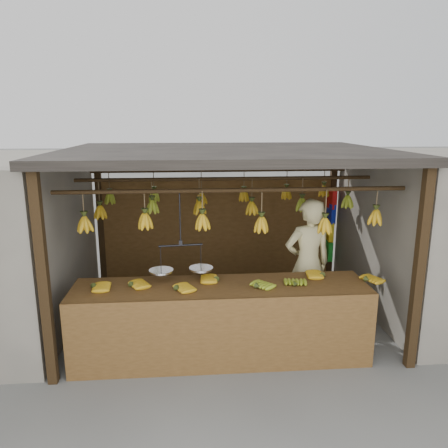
{
  "coord_description": "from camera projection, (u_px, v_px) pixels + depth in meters",
  "views": [
    {
      "loc": [
        -0.5,
        -5.84,
        2.77
      ],
      "look_at": [
        0.0,
        0.3,
        1.3
      ],
      "focal_mm": 35.0,
      "sensor_mm": 36.0,
      "label": 1
    }
  ],
  "objects": [
    {
      "name": "hanging_bananas",
      "position": [
        226.0,
        207.0,
        5.98
      ],
      "size": [
        3.63,
        2.24,
        0.37
      ],
      "color": "#C18E14",
      "rests_on": "ground"
    },
    {
      "name": "vendor",
      "position": [
        308.0,
        264.0,
        5.83
      ],
      "size": [
        0.71,
        0.52,
        1.78
      ],
      "primitive_type": "imported",
      "rotation": [
        0.0,
        0.0,
        3.3
      ],
      "color": "beige",
      "rests_on": "ground"
    },
    {
      "name": "bag_bundles",
      "position": [
        330.0,
        223.0,
        7.57
      ],
      "size": [
        0.08,
        0.26,
        1.27
      ],
      "color": "red",
      "rests_on": "ground"
    },
    {
      "name": "balance_scale",
      "position": [
        181.0,
        266.0,
        5.07
      ],
      "size": [
        0.73,
        0.32,
        0.94
      ],
      "color": "black",
      "rests_on": "ground"
    },
    {
      "name": "counter",
      "position": [
        222.0,
        306.0,
        4.98
      ],
      "size": [
        3.59,
        0.78,
        0.96
      ],
      "color": "brown",
      "rests_on": "ground"
    },
    {
      "name": "ground",
      "position": [
        226.0,
        316.0,
        6.35
      ],
      "size": [
        80.0,
        80.0,
        0.0
      ],
      "primitive_type": "plane",
      "color": "#5B5B57"
    },
    {
      "name": "stall",
      "position": [
        224.0,
        178.0,
        6.21
      ],
      "size": [
        4.3,
        3.3,
        2.4
      ],
      "color": "black",
      "rests_on": "ground"
    }
  ]
}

